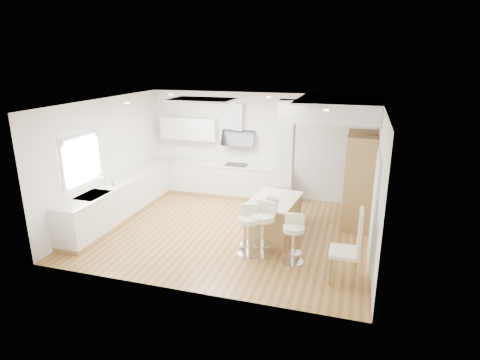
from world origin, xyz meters
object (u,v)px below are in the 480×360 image
(peninsula, at_px, (274,217))
(bar_stool_a, at_px, (249,228))
(bar_stool_c, at_px, (294,236))
(dining_chair, at_px, (352,244))
(bar_stool_b, at_px, (263,226))

(peninsula, relative_size, bar_stool_a, 1.51)
(peninsula, height_order, bar_stool_a, bar_stool_a)
(bar_stool_c, height_order, dining_chair, dining_chair)
(peninsula, height_order, bar_stool_b, bar_stool_b)
(bar_stool_a, bearing_deg, bar_stool_c, -17.50)
(bar_stool_a, height_order, dining_chair, dining_chair)
(peninsula, relative_size, bar_stool_b, 1.40)
(bar_stool_c, distance_m, dining_chair, 1.12)
(peninsula, bearing_deg, dining_chair, -34.32)
(dining_chair, bearing_deg, bar_stool_b, 161.69)
(bar_stool_c, bearing_deg, peninsula, 114.44)
(peninsula, xyz_separation_m, dining_chair, (1.63, -1.41, 0.27))
(bar_stool_b, bearing_deg, peninsula, 98.39)
(peninsula, relative_size, dining_chair, 1.14)
(dining_chair, bearing_deg, bar_stool_c, 159.30)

